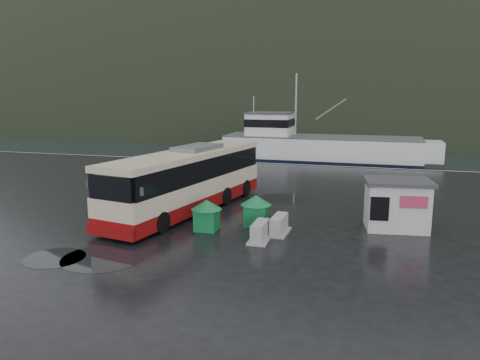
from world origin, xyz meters
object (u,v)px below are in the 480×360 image
(ticket_kiosk, at_px, (395,228))
(jersey_barrier_b, at_px, (279,233))
(coach_bus, at_px, (189,210))
(white_van, at_px, (145,201))
(waste_bin_left, at_px, (256,225))
(dome_tent, at_px, (157,221))
(fishing_trawler, at_px, (321,153))
(waste_bin_right, at_px, (207,230))
(jersey_barrier_a, at_px, (260,241))

(ticket_kiosk, distance_m, jersey_barrier_b, 6.00)
(coach_bus, height_order, jersey_barrier_b, coach_bus)
(white_van, distance_m, jersey_barrier_b, 10.35)
(waste_bin_left, xyz_separation_m, dome_tent, (-5.28, -0.69, 0.00))
(waste_bin_left, bearing_deg, fishing_trawler, 89.84)
(coach_bus, xyz_separation_m, fishing_trawler, (4.59, 27.30, 0.00))
(coach_bus, xyz_separation_m, waste_bin_right, (2.34, -3.35, 0.00))
(white_van, height_order, jersey_barrier_a, white_van)
(waste_bin_right, bearing_deg, white_van, 141.32)
(coach_bus, height_order, jersey_barrier_a, coach_bus)
(waste_bin_right, relative_size, fishing_trawler, 0.06)
(waste_bin_left, height_order, fishing_trawler, fishing_trawler)
(dome_tent, bearing_deg, waste_bin_right, -13.39)
(jersey_barrier_a, distance_m, fishing_trawler, 31.58)
(white_van, xyz_separation_m, ticket_kiosk, (14.92, -1.85, 0.00))
(jersey_barrier_a, height_order, jersey_barrier_b, jersey_barrier_b)
(coach_bus, xyz_separation_m, waste_bin_left, (4.51, -1.93, 0.00))
(fishing_trawler, bearing_deg, waste_bin_right, -93.67)
(white_van, relative_size, dome_tent, 2.34)
(dome_tent, xyz_separation_m, jersey_barrier_a, (6.05, -1.66, 0.00))
(ticket_kiosk, height_order, jersey_barrier_b, ticket_kiosk)
(waste_bin_right, relative_size, jersey_barrier_b, 0.87)
(white_van, relative_size, fishing_trawler, 0.24)
(coach_bus, relative_size, waste_bin_left, 8.20)
(waste_bin_right, relative_size, jersey_barrier_a, 0.88)
(ticket_kiosk, bearing_deg, jersey_barrier_b, -163.59)
(dome_tent, bearing_deg, jersey_barrier_b, -2.73)
(waste_bin_left, xyz_separation_m, waste_bin_right, (-2.17, -1.43, 0.00))
(white_van, relative_size, waste_bin_left, 3.77)
(waste_bin_left, bearing_deg, dome_tent, -172.60)
(white_van, distance_m, waste_bin_right, 7.49)
(white_van, relative_size, jersey_barrier_b, 3.38)
(waste_bin_right, xyz_separation_m, dome_tent, (-3.11, 0.74, 0.00))
(white_van, bearing_deg, ticket_kiosk, -26.85)
(waste_bin_right, height_order, ticket_kiosk, ticket_kiosk)
(waste_bin_left, height_order, jersey_barrier_b, waste_bin_left)
(coach_bus, relative_size, white_van, 2.18)
(fishing_trawler, bearing_deg, jersey_barrier_b, -86.96)
(white_van, height_order, jersey_barrier_b, white_van)
(waste_bin_left, bearing_deg, ticket_kiosk, 11.56)
(jersey_barrier_b, relative_size, fishing_trawler, 0.07)
(jersey_barrier_b, distance_m, fishing_trawler, 30.26)
(jersey_barrier_a, bearing_deg, jersey_barrier_b, 64.60)
(coach_bus, bearing_deg, jersey_barrier_b, -15.26)
(waste_bin_right, bearing_deg, waste_bin_left, 33.27)
(coach_bus, height_order, white_van, coach_bus)
(coach_bus, relative_size, dome_tent, 5.08)
(dome_tent, bearing_deg, waste_bin_left, 7.40)
(waste_bin_right, height_order, jersey_barrier_a, waste_bin_right)
(coach_bus, height_order, ticket_kiosk, coach_bus)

